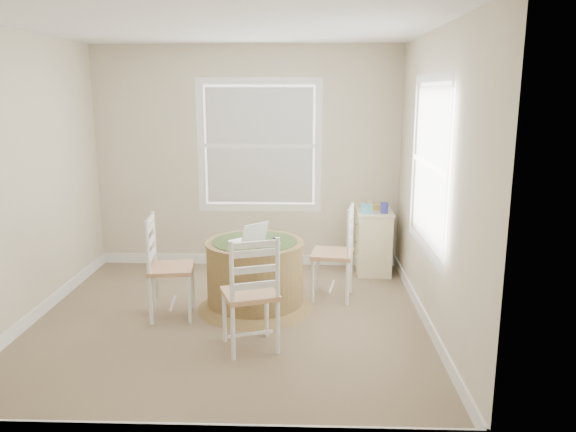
{
  "coord_description": "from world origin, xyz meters",
  "views": [
    {
      "loc": [
        0.71,
        -4.79,
        2.07
      ],
      "look_at": [
        0.53,
        0.45,
        0.91
      ],
      "focal_mm": 35.0,
      "sensor_mm": 36.0,
      "label": 1
    }
  ],
  "objects_px": {
    "chair_near": "(250,293)",
    "corner_chest": "(373,242)",
    "chair_left": "(171,268)",
    "chair_right": "(332,253)",
    "laptop": "(249,239)",
    "round_table": "(255,272)"
  },
  "relations": [
    {
      "from": "round_table",
      "to": "chair_left",
      "type": "distance_m",
      "value": 0.8
    },
    {
      "from": "round_table",
      "to": "chair_near",
      "type": "xyz_separation_m",
      "value": [
        0.04,
        -0.88,
        0.11
      ]
    },
    {
      "from": "round_table",
      "to": "corner_chest",
      "type": "distance_m",
      "value": 1.72
    },
    {
      "from": "chair_near",
      "to": "chair_right",
      "type": "relative_size",
      "value": 1.0
    },
    {
      "from": "chair_near",
      "to": "corner_chest",
      "type": "xyz_separation_m",
      "value": [
        1.23,
        2.04,
        -0.11
      ]
    },
    {
      "from": "chair_left",
      "to": "chair_right",
      "type": "distance_m",
      "value": 1.6
    },
    {
      "from": "chair_right",
      "to": "laptop",
      "type": "relative_size",
      "value": 2.44
    },
    {
      "from": "corner_chest",
      "to": "laptop",
      "type": "bearing_deg",
      "value": -137.35
    },
    {
      "from": "chair_near",
      "to": "corner_chest",
      "type": "bearing_deg",
      "value": -140.51
    },
    {
      "from": "chair_left",
      "to": "chair_near",
      "type": "xyz_separation_m",
      "value": [
        0.8,
        -0.64,
        0.0
      ]
    },
    {
      "from": "chair_left",
      "to": "chair_right",
      "type": "xyz_separation_m",
      "value": [
        1.52,
        0.53,
        0.0
      ]
    },
    {
      "from": "laptop",
      "to": "chair_right",
      "type": "bearing_deg",
      "value": 155.79
    },
    {
      "from": "chair_left",
      "to": "corner_chest",
      "type": "distance_m",
      "value": 2.47
    },
    {
      "from": "laptop",
      "to": "corner_chest",
      "type": "bearing_deg",
      "value": 176.76
    },
    {
      "from": "chair_left",
      "to": "laptop",
      "type": "height_order",
      "value": "chair_left"
    },
    {
      "from": "round_table",
      "to": "chair_right",
      "type": "bearing_deg",
      "value": 11.04
    },
    {
      "from": "round_table",
      "to": "laptop",
      "type": "height_order",
      "value": "laptop"
    },
    {
      "from": "chair_left",
      "to": "chair_near",
      "type": "distance_m",
      "value": 1.03
    },
    {
      "from": "chair_right",
      "to": "corner_chest",
      "type": "height_order",
      "value": "chair_right"
    },
    {
      "from": "chair_left",
      "to": "chair_right",
      "type": "height_order",
      "value": "same"
    },
    {
      "from": "chair_right",
      "to": "chair_near",
      "type": "bearing_deg",
      "value": -22.55
    },
    {
      "from": "chair_left",
      "to": "corner_chest",
      "type": "height_order",
      "value": "chair_left"
    }
  ]
}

